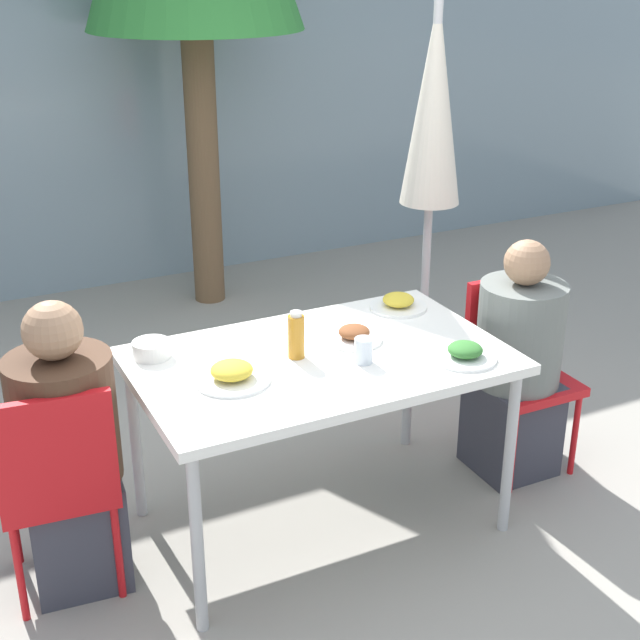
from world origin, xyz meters
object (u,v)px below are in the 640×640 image
person_left (69,458)px  closed_umbrella (433,125)px  bottle (296,336)px  drinking_cup (364,350)px  salad_bowl (151,349)px  chair_left (57,477)px  person_right (517,368)px  chair_right (515,359)px

person_left → closed_umbrella: size_ratio=0.56×
bottle → drinking_cup: (0.21, -0.15, -0.04)m
bottle → salad_bowl: size_ratio=1.30×
bottle → chair_left: bearing=-179.1°
chair_left → person_right: (1.97, -0.03, 0.00)m
salad_bowl → person_left: bearing=-153.9°
closed_umbrella → drinking_cup: size_ratio=20.41×
bottle → salad_bowl: bearing=153.5°
bottle → drinking_cup: bearing=-36.8°
person_right → drinking_cup: size_ratio=11.00×
person_right → salad_bowl: (-1.54, 0.29, 0.29)m
closed_umbrella → salad_bowl: size_ratio=13.99×
chair_left → chair_right: size_ratio=1.00×
person_right → bottle: 1.10m
closed_umbrella → bottle: size_ratio=10.74×
person_right → salad_bowl: size_ratio=7.54×
drinking_cup → salad_bowl: size_ratio=0.69×
person_left → salad_bowl: 0.50m
closed_umbrella → drinking_cup: bearing=-132.5°
bottle → person_left: bearing=176.1°
chair_right → closed_umbrella: 1.23m
salad_bowl → drinking_cup: bearing=-29.8°
person_right → bottle: bearing=-1.7°
chair_left → bottle: size_ratio=4.57×
person_left → closed_umbrella: 2.35m
chair_left → person_right: size_ratio=0.79×
salad_bowl → chair_right: bearing=-7.4°
closed_umbrella → bottle: bearing=-142.7°
chair_right → drinking_cup: chair_right is taller
salad_bowl → person_right: bearing=-10.6°
person_right → salad_bowl: person_right is taller
person_left → chair_right: (1.97, -0.02, -0.02)m
chair_left → chair_right: bearing=7.1°
chair_left → person_right: bearing=4.8°
chair_left → person_right: person_right is taller
chair_left → drinking_cup: chair_left is taller
person_right → closed_umbrella: (0.11, 0.91, 0.90)m
chair_left → closed_umbrella: size_ratio=0.43×
person_left → salad_bowl: bearing=31.6°
closed_umbrella → salad_bowl: closed_umbrella is taller
person_right → person_left: bearing=-2.5°
bottle → drinking_cup: size_ratio=1.90×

